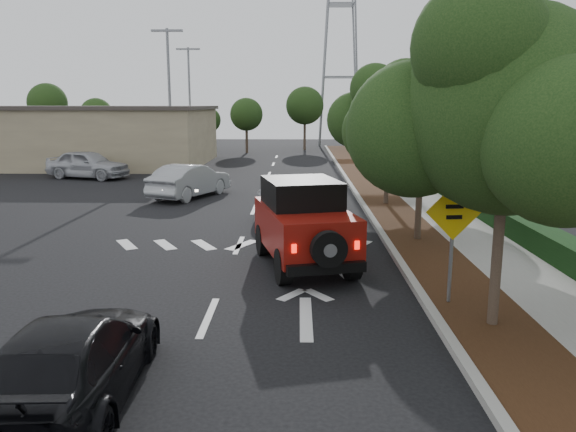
{
  "coord_description": "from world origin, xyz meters",
  "views": [
    {
      "loc": [
        1.84,
        -10.82,
        4.28
      ],
      "look_at": [
        1.58,
        3.0,
        1.53
      ],
      "focal_mm": 35.0,
      "sensor_mm": 36.0,
      "label": 1
    }
  ],
  "objects_px": {
    "red_jeep": "(302,222)",
    "speed_hump_sign": "(453,227)",
    "silver_suv_ahead": "(296,208)",
    "black_suv_oncoming": "(72,360)"
  },
  "relations": [
    {
      "from": "red_jeep",
      "to": "silver_suv_ahead",
      "type": "height_order",
      "value": "red_jeep"
    },
    {
      "from": "silver_suv_ahead",
      "to": "black_suv_oncoming",
      "type": "relative_size",
      "value": 1.23
    },
    {
      "from": "red_jeep",
      "to": "silver_suv_ahead",
      "type": "relative_size",
      "value": 0.85
    },
    {
      "from": "silver_suv_ahead",
      "to": "black_suv_oncoming",
      "type": "height_order",
      "value": "silver_suv_ahead"
    },
    {
      "from": "silver_suv_ahead",
      "to": "speed_hump_sign",
      "type": "xyz_separation_m",
      "value": [
        3.31,
        -7.49,
        1.0
      ]
    },
    {
      "from": "red_jeep",
      "to": "silver_suv_ahead",
      "type": "distance_m",
      "value": 4.22
    },
    {
      "from": "red_jeep",
      "to": "black_suv_oncoming",
      "type": "distance_m",
      "value": 8.07
    },
    {
      "from": "red_jeep",
      "to": "speed_hump_sign",
      "type": "relative_size",
      "value": 1.84
    },
    {
      "from": "silver_suv_ahead",
      "to": "black_suv_oncoming",
      "type": "xyz_separation_m",
      "value": [
        -3.19,
        -11.51,
        -0.11
      ]
    },
    {
      "from": "silver_suv_ahead",
      "to": "speed_hump_sign",
      "type": "relative_size",
      "value": 2.16
    }
  ]
}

